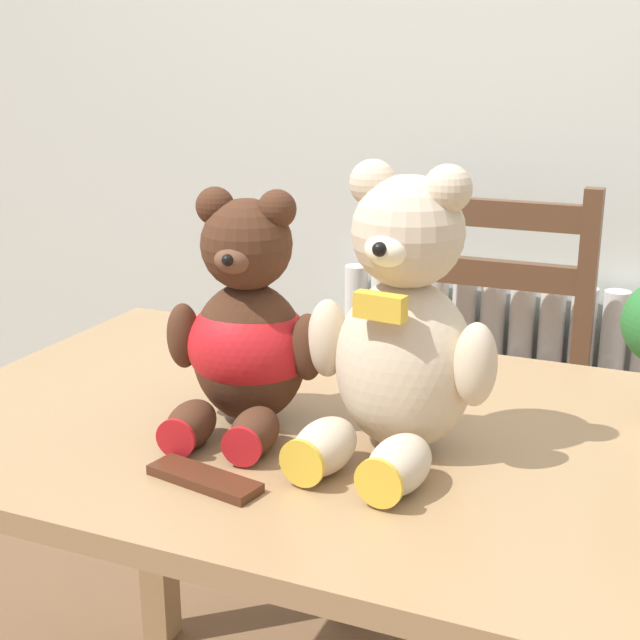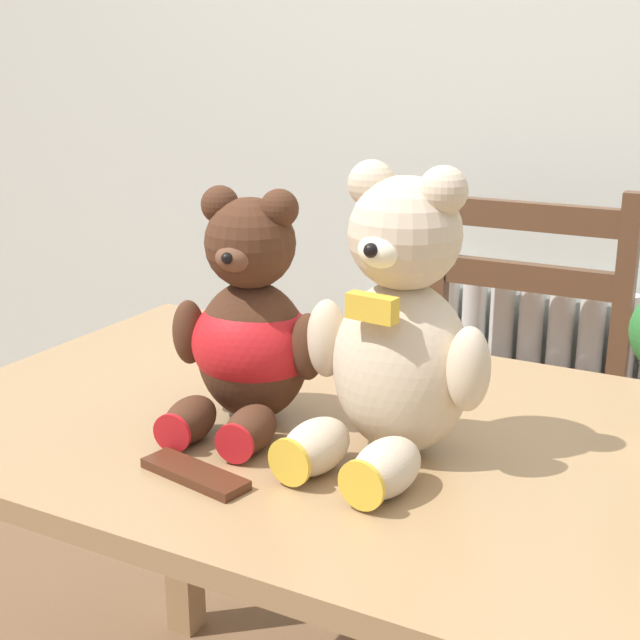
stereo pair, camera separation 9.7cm
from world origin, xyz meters
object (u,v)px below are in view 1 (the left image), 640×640
at_px(wooden_chair_behind, 472,396).
at_px(teddy_bear_left, 247,333).
at_px(teddy_bear_right, 401,332).
at_px(chocolate_bar, 204,479).

xyz_separation_m(wooden_chair_behind, teddy_bear_left, (-0.13, -0.80, 0.37)).
bearing_deg(wooden_chair_behind, teddy_bear_right, 96.47).
distance_m(teddy_bear_left, chocolate_bar, 0.23).
distance_m(teddy_bear_right, chocolate_bar, 0.30).
bearing_deg(chocolate_bar, teddy_bear_left, 101.64).
height_order(teddy_bear_right, chocolate_bar, teddy_bear_right).
height_order(wooden_chair_behind, teddy_bear_right, teddy_bear_right).
xyz_separation_m(teddy_bear_left, chocolate_bar, (0.04, -0.19, -0.12)).
height_order(wooden_chair_behind, chocolate_bar, wooden_chair_behind).
bearing_deg(teddy_bear_right, chocolate_bar, 52.13).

